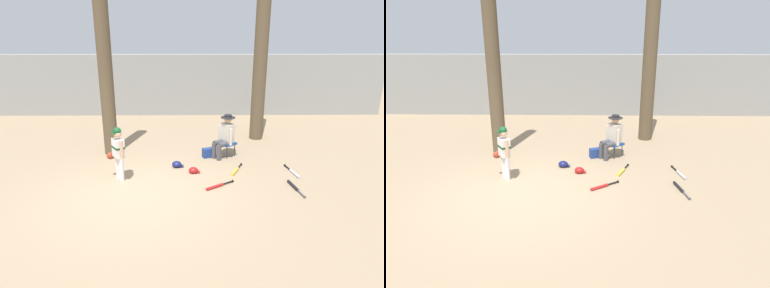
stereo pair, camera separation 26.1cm
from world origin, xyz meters
TOP-DOWN VIEW (x-y plane):
  - ground_plane at (0.00, 0.00)m, footprint 60.00×60.00m
  - concrete_back_wall at (0.00, 7.20)m, footprint 18.00×0.36m
  - tree_near_player at (-1.11, 2.63)m, footprint 0.60×0.60m
  - tree_behind_spectator at (3.33, 3.97)m, footprint 0.60×0.60m
  - young_ballplayer at (-0.54, 0.81)m, footprint 0.51×0.51m
  - folding_stool at (2.20, 2.35)m, footprint 0.56×0.56m
  - seated_spectator at (2.13, 2.29)m, footprint 0.65×0.61m
  - handbag_beside_stool at (1.68, 2.26)m, footprint 0.38×0.28m
  - bat_aluminum_silver at (3.74, 1.08)m, footprint 0.21×0.80m
  - bat_red_barrel at (1.76, 0.34)m, footprint 0.69×0.49m
  - bat_yellow_trainer at (2.31, 1.22)m, footprint 0.38×0.72m
  - bat_black_composite at (3.52, 0.29)m, footprint 0.19×0.82m
  - batting_helmet_navy at (0.81, 1.55)m, footprint 0.30×0.23m
  - batting_helmet_red at (1.24, 1.17)m, footprint 0.28×0.22m

SIDE VIEW (x-z plane):
  - ground_plane at x=0.00m, z-range 0.00..0.00m
  - bat_aluminum_silver at x=3.74m, z-range 0.00..0.07m
  - bat_red_barrel at x=1.76m, z-range 0.00..0.07m
  - bat_yellow_trainer at x=2.31m, z-range 0.00..0.07m
  - bat_black_composite at x=3.52m, z-range 0.00..0.07m
  - batting_helmet_red at x=1.24m, z-range -0.01..0.15m
  - batting_helmet_navy at x=0.81m, z-range -0.01..0.16m
  - handbag_beside_stool at x=1.68m, z-range 0.00..0.26m
  - folding_stool at x=2.20m, z-range 0.16..0.57m
  - seated_spectator at x=2.13m, z-range 0.04..1.24m
  - young_ballplayer at x=-0.54m, z-range 0.09..1.40m
  - concrete_back_wall at x=0.00m, z-range 0.00..2.43m
  - tree_near_player at x=-1.11m, z-range -0.31..5.06m
  - tree_behind_spectator at x=3.33m, z-range -0.30..5.68m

